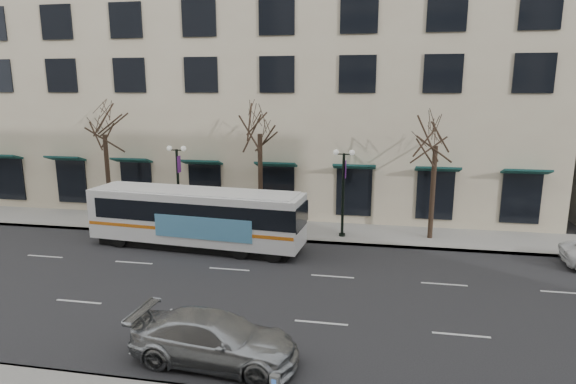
% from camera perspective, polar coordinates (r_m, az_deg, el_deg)
% --- Properties ---
extents(ground, '(160.00, 160.00, 0.00)m').
position_cam_1_polar(ground, '(21.72, -8.80, -11.22)').
color(ground, black).
rests_on(ground, ground).
extents(sidewalk_far, '(80.00, 4.00, 0.15)m').
position_cam_1_polar(sidewalk_far, '(29.09, 6.52, -4.87)').
color(sidewalk_far, gray).
rests_on(sidewalk_far, ground).
extents(building_hotel, '(40.00, 20.00, 24.00)m').
position_cam_1_polar(building_hotel, '(40.86, -2.07, 17.00)').
color(building_hotel, beige).
rests_on(building_hotel, ground).
extents(tree_far_left, '(3.60, 3.60, 8.34)m').
position_cam_1_polar(tree_far_left, '(32.33, -21.04, 8.07)').
color(tree_far_left, black).
rests_on(tree_far_left, ground).
extents(tree_far_mid, '(3.60, 3.60, 8.55)m').
position_cam_1_polar(tree_far_mid, '(28.43, -3.39, 8.81)').
color(tree_far_mid, black).
rests_on(tree_far_mid, ground).
extents(tree_far_right, '(3.60, 3.60, 8.06)m').
position_cam_1_polar(tree_far_right, '(27.83, 17.22, 7.22)').
color(tree_far_right, black).
rests_on(tree_far_right, ground).
extents(lamp_post_left, '(1.22, 0.45, 5.21)m').
position_cam_1_polar(lamp_post_left, '(29.96, -12.88, 1.05)').
color(lamp_post_left, black).
rests_on(lamp_post_left, ground).
extents(lamp_post_right, '(1.22, 0.45, 5.21)m').
position_cam_1_polar(lamp_post_right, '(27.60, 6.57, 0.34)').
color(lamp_post_right, black).
rests_on(lamp_post_right, ground).
extents(city_bus, '(12.05, 3.62, 3.22)m').
position_cam_1_polar(city_bus, '(26.62, -10.69, -2.86)').
color(city_bus, white).
rests_on(city_bus, ground).
extents(silver_car, '(5.57, 2.57, 1.58)m').
position_cam_1_polar(silver_car, '(16.14, -8.70, -16.82)').
color(silver_car, '#999DA0').
rests_on(silver_car, ground).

